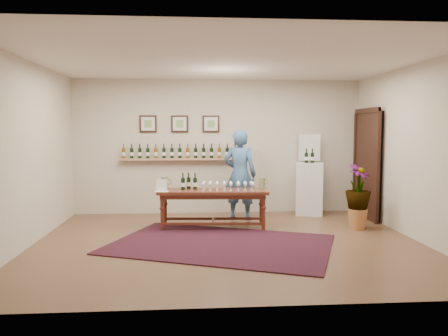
{
  "coord_description": "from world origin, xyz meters",
  "views": [
    {
      "loc": [
        -0.55,
        -6.67,
        1.76
      ],
      "look_at": [
        0.0,
        0.8,
        1.1
      ],
      "focal_mm": 35.0,
      "sensor_mm": 36.0,
      "label": 1
    }
  ],
  "objects": [
    {
      "name": "table_bottles",
      "position": [
        -0.61,
        1.15,
        0.82
      ],
      "size": [
        0.27,
        0.17,
        0.27
      ],
      "primitive_type": null,
      "rotation": [
        0.0,
        0.0,
        0.1
      ],
      "color": "black",
      "rests_on": "tasting_table"
    },
    {
      "name": "info_sign",
      "position": [
        1.91,
        2.33,
        1.38
      ],
      "size": [
        0.44,
        0.14,
        0.61
      ],
      "primitive_type": "cube",
      "rotation": [
        0.0,
        0.0,
        -0.26
      ],
      "color": "silver",
      "rests_on": "display_pedestal"
    },
    {
      "name": "table_glasses",
      "position": [
        0.08,
        0.99,
        0.77
      ],
      "size": [
        1.16,
        0.35,
        0.16
      ],
      "primitive_type": null,
      "rotation": [
        0.0,
        0.0,
        -0.08
      ],
      "color": "silver",
      "rests_on": "tasting_table"
    },
    {
      "name": "rug",
      "position": [
        -0.12,
        -0.12,
        0.01
      ],
      "size": [
        3.84,
        3.23,
        0.02
      ],
      "primitive_type": "cube",
      "rotation": [
        0.0,
        0.0,
        -0.38
      ],
      "color": "#48110C",
      "rests_on": "ground"
    },
    {
      "name": "display_pedestal",
      "position": [
        1.88,
        2.18,
        0.54
      ],
      "size": [
        0.66,
        0.66,
        1.08
      ],
      "primitive_type": "cube",
      "rotation": [
        0.0,
        0.0,
        -0.26
      ],
      "color": "silver",
      "rests_on": "ground"
    },
    {
      "name": "person",
      "position": [
        0.38,
        1.78,
        0.88
      ],
      "size": [
        0.75,
        0.61,
        1.77
      ],
      "primitive_type": "imported",
      "rotation": [
        0.0,
        0.0,
        2.81
      ],
      "color": "#385A86",
      "rests_on": "ground"
    },
    {
      "name": "ground",
      "position": [
        0.0,
        0.0,
        0.0
      ],
      "size": [
        6.0,
        6.0,
        0.0
      ],
      "primitive_type": "plane",
      "color": "brown",
      "rests_on": "ground"
    },
    {
      "name": "pitcher_right",
      "position": [
        0.72,
        1.13,
        0.79
      ],
      "size": [
        0.14,
        0.14,
        0.21
      ],
      "primitive_type": null,
      "rotation": [
        0.0,
        0.0,
        0.02
      ],
      "color": "olive",
      "rests_on": "tasting_table"
    },
    {
      "name": "menu_card",
      "position": [
        -1.08,
        0.92,
        0.79
      ],
      "size": [
        0.26,
        0.21,
        0.21
      ],
      "primitive_type": "cube",
      "rotation": [
        0.0,
        0.0,
        -0.19
      ],
      "color": "silver",
      "rests_on": "tasting_table"
    },
    {
      "name": "tasting_table",
      "position": [
        -0.18,
        1.03,
        0.59
      ],
      "size": [
        1.98,
        0.74,
        0.69
      ],
      "rotation": [
        0.0,
        0.0,
        -0.06
      ],
      "color": "#411F10",
      "rests_on": "ground"
    },
    {
      "name": "room_shell",
      "position": [
        2.11,
        1.86,
        1.12
      ],
      "size": [
        6.0,
        6.0,
        6.0
      ],
      "color": "beige",
      "rests_on": "ground"
    },
    {
      "name": "pitcher_left",
      "position": [
        -1.04,
        1.17,
        0.8
      ],
      "size": [
        0.16,
        0.16,
        0.23
      ],
      "primitive_type": null,
      "rotation": [
        0.0,
        0.0,
        0.09
      ],
      "color": "olive",
      "rests_on": "tasting_table"
    },
    {
      "name": "potted_plant",
      "position": [
        2.37,
        0.75,
        0.58
      ],
      "size": [
        0.74,
        0.74,
        0.99
      ],
      "rotation": [
        0.0,
        0.0,
        0.68
      ],
      "color": "#A66637",
      "rests_on": "ground"
    },
    {
      "name": "pedestal_bottles",
      "position": [
        1.86,
        2.12,
        1.23
      ],
      "size": [
        0.31,
        0.15,
        0.3
      ],
      "primitive_type": null,
      "rotation": [
        0.0,
        0.0,
        -0.26
      ],
      "color": "black",
      "rests_on": "display_pedestal"
    }
  ]
}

